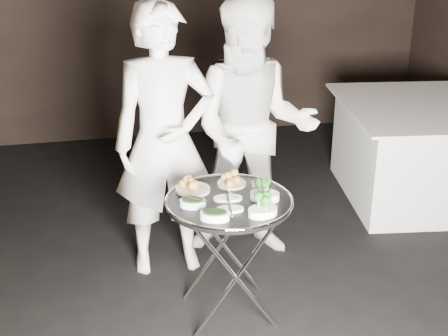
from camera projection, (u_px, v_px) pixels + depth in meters
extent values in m
cube|color=black|center=(222.00, 319.00, 4.00)|extent=(6.00, 7.00, 0.05)
cube|color=black|center=(154.00, 0.00, 6.58)|extent=(6.00, 0.05, 3.00)
cylinder|color=silver|center=(236.00, 278.00, 3.69)|extent=(0.54, 0.02, 0.79)
cylinder|color=silver|center=(236.00, 278.00, 3.69)|extent=(0.54, 0.02, 0.79)
cylinder|color=silver|center=(222.00, 244.00, 4.06)|extent=(0.54, 0.02, 0.79)
cylinder|color=silver|center=(222.00, 244.00, 4.06)|extent=(0.54, 0.02, 0.79)
cylinder|color=silver|center=(192.00, 211.00, 3.69)|extent=(0.02, 0.45, 0.02)
cylinder|color=silver|center=(266.00, 204.00, 3.78)|extent=(0.02, 0.45, 0.02)
cylinder|color=black|center=(229.00, 202.00, 3.72)|extent=(0.75, 0.75, 0.03)
torus|color=silver|center=(229.00, 200.00, 3.71)|extent=(0.77, 0.77, 0.02)
cylinder|color=beige|center=(193.00, 190.00, 3.82)|extent=(0.21, 0.21, 0.02)
cylinder|color=beige|center=(232.00, 184.00, 3.91)|extent=(0.18, 0.18, 0.02)
cylinder|color=white|center=(260.00, 185.00, 3.86)|extent=(0.11, 0.11, 0.04)
cylinder|color=silver|center=(195.00, 184.00, 3.80)|extent=(0.11, 0.17, 0.01)
cylinder|color=silver|center=(230.00, 177.00, 3.89)|extent=(0.09, 0.18, 0.01)
cylinder|color=silver|center=(261.00, 180.00, 3.85)|extent=(0.04, 0.19, 0.01)
cylinder|color=silver|center=(194.00, 199.00, 3.61)|extent=(0.15, 0.13, 0.01)
cylinder|color=silver|center=(267.00, 192.00, 3.69)|extent=(0.14, 0.15, 0.01)
cylinder|color=silver|center=(229.00, 191.00, 3.70)|extent=(0.06, 0.19, 0.01)
imported|color=white|center=(164.00, 142.00, 4.21)|extent=(0.70, 0.47, 1.90)
imported|color=white|center=(253.00, 131.00, 4.41)|extent=(1.08, 0.93, 1.91)
cube|color=white|center=(426.00, 153.00, 5.48)|extent=(1.33, 1.33, 0.83)
cube|color=white|center=(432.00, 106.00, 5.31)|extent=(1.50, 1.50, 0.02)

